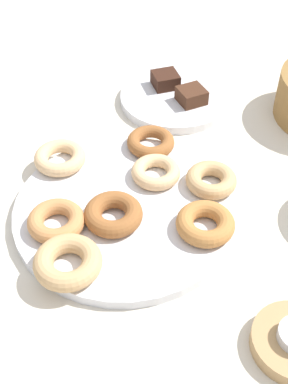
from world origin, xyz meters
TOP-DOWN VIEW (x-y plane):
  - ground_plane at (0.00, 0.00)m, footprint 2.40×2.40m
  - donut_plate at (0.00, 0.00)m, footprint 0.35×0.35m
  - donut_0 at (-0.14, 0.05)m, footprint 0.12×0.12m
  - donut_1 at (0.03, -0.10)m, footprint 0.12×0.12m
  - donut_2 at (-0.06, 0.06)m, footprint 0.11×0.11m
  - donut_3 at (0.11, -0.09)m, footprint 0.10×0.10m
  - donut_4 at (-0.11, -0.10)m, footprint 0.10×0.10m
  - donut_5 at (0.06, 0.12)m, footprint 0.12×0.12m
  - donut_6 at (0.03, -0.02)m, footprint 0.10×0.10m
  - donut_7 at (-0.04, 0.14)m, footprint 0.09×0.09m
  - cake_plate at (-0.30, 0.12)m, footprint 0.22×0.22m
  - brownie_near at (-0.34, 0.10)m, footprint 0.06×0.06m
  - brownie_far at (-0.28, 0.15)m, footprint 0.06×0.06m

SIDE VIEW (x-z plane):
  - ground_plane at x=0.00m, z-range 0.00..0.00m
  - donut_plate at x=0.00m, z-range 0.00..0.02m
  - cake_plate at x=-0.30m, z-range 0.00..0.02m
  - donut_2 at x=-0.06m, z-range 0.02..0.04m
  - donut_0 at x=-0.14m, z-range 0.02..0.04m
  - donut_4 at x=-0.11m, z-range 0.02..0.04m
  - donut_1 at x=0.03m, z-range 0.02..0.04m
  - donut_7 at x=-0.04m, z-range 0.02..0.04m
  - donut_5 at x=0.06m, z-range 0.02..0.04m
  - donut_6 at x=0.03m, z-range 0.02..0.04m
  - donut_3 at x=0.11m, z-range 0.02..0.05m
  - brownie_near at x=-0.34m, z-range 0.02..0.05m
  - brownie_far at x=-0.28m, z-range 0.02..0.05m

